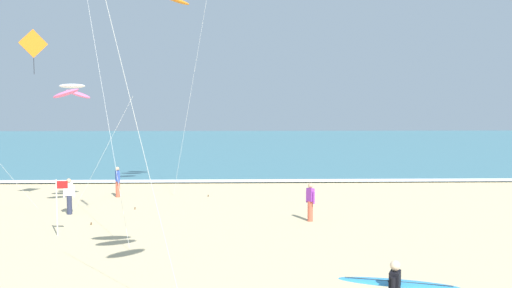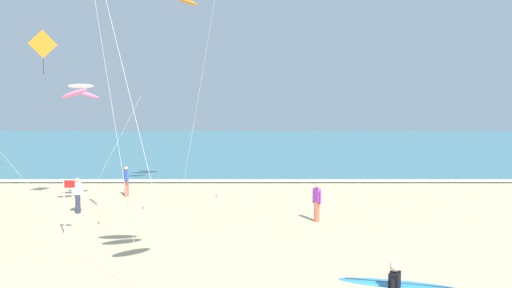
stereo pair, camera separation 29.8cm
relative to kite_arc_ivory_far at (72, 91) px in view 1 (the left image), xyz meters
name	(u,v)px [view 1 (the left image)]	position (x,y,z in m)	size (l,w,h in m)	color
ocean_water	(241,144)	(7.45, 38.18, -5.37)	(160.00, 60.00, 0.08)	teal
shoreline_foam	(239,181)	(7.45, 8.48, -5.33)	(160.00, 1.16, 0.01)	white
kite_arc_ivory_far	(72,91)	(0.00, 0.00, 0.00)	(3.35, 2.47, 5.76)	pink
kite_diamond_amber_low	(30,49)	(-1.69, -0.32, 1.85)	(4.06, 2.88, 8.15)	orange
bystander_blue_top	(118,182)	(1.18, 3.32, -4.60)	(0.29, 0.46, 1.59)	#D8593F
bystander_purple_top	(310,202)	(10.46, -2.62, -4.60)	(0.33, 0.42, 1.59)	#D8593F
bystander_white_top	(69,196)	(0.04, -0.96, -4.60)	(0.49, 0.25, 1.59)	#2D334C
lifeguard_flag	(58,202)	(0.88, -4.81, -4.15)	(0.45, 0.05, 2.10)	silver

